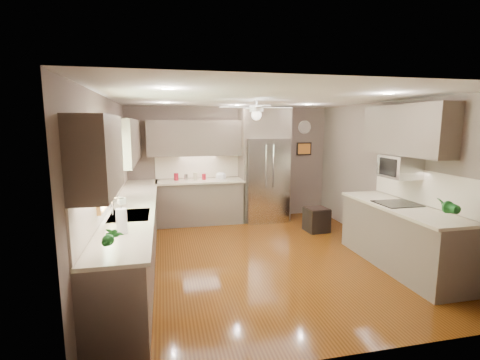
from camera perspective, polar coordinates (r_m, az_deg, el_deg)
name	(u,v)px	position (r m, az deg, el deg)	size (l,w,h in m)	color
floor	(260,257)	(5.74, 3.34, -12.52)	(5.00, 5.00, 0.00)	#452109
ceiling	(262,98)	(5.35, 3.60, 13.24)	(5.00, 5.00, 0.00)	white
wall_back	(230,163)	(7.81, -1.58, 2.76)	(4.50, 4.50, 0.00)	#65564D
wall_front	(341,226)	(3.13, 16.25, -7.24)	(4.50, 4.50, 0.00)	#65564D
wall_left	(108,186)	(5.26, -20.84, -0.94)	(5.00, 5.00, 0.00)	#65564D
wall_right	(389,176)	(6.39, 23.24, 0.61)	(5.00, 5.00, 0.00)	#65564D
canister_a	(176,177)	(7.46, -10.43, 0.52)	(0.09, 0.09, 0.15)	maroon
canister_b	(186,177)	(7.45, -8.84, 0.48)	(0.08, 0.08, 0.13)	silver
canister_c	(195,176)	(7.42, -7.32, 0.63)	(0.10, 0.10, 0.16)	tan
canister_d	(204,177)	(7.50, -5.94, 0.52)	(0.09, 0.09, 0.13)	maroon
soap_bottle	(122,200)	(5.23, -18.87, -3.19)	(0.09, 0.09, 0.20)	white
potted_plant_left	(112,237)	(3.39, -20.30, -8.74)	(0.18, 0.12, 0.33)	#1B6121
potted_plant_right	(447,206)	(4.97, 30.84, -3.73)	(0.20, 0.16, 0.36)	#1B6121
bowl	(221,178)	(7.55, -3.13, 0.37)	(0.23, 0.23, 0.06)	tan
left_run	(133,234)	(5.54, -17.12, -8.40)	(0.65, 4.70, 1.45)	brown
back_run	(200,201)	(7.55, -6.55, -3.42)	(1.85, 0.65, 1.45)	brown
uppers	(207,139)	(5.89, -5.40, 6.72)	(4.50, 4.70, 0.95)	brown
window	(103,169)	(4.72, -21.54, 1.63)	(0.05, 1.12, 0.92)	#BFF2B2
sink	(130,217)	(4.80, -17.68, -5.87)	(0.50, 0.70, 0.32)	silver
refrigerator	(265,167)	(7.66, 4.06, 2.15)	(1.06, 0.75, 2.45)	silver
right_run	(400,235)	(5.74, 24.81, -8.23)	(0.70, 2.20, 1.45)	brown
microwave	(400,167)	(5.80, 24.74, 2.00)	(0.43, 0.55, 0.34)	silver
ceiling_fan	(256,110)	(5.63, 2.72, 11.33)	(1.18, 1.18, 0.32)	white
recessed_lights	(252,100)	(5.72, 2.06, 12.92)	(2.84, 3.14, 0.01)	white
wall_clock	(305,127)	(8.26, 10.55, 8.51)	(0.30, 0.03, 0.30)	white
framed_print	(304,149)	(8.28, 10.46, 5.05)	(0.36, 0.03, 0.30)	black
stool	(316,219)	(7.14, 12.44, -6.35)	(0.45, 0.45, 0.49)	black
paper_towel	(122,221)	(3.99, -18.85, -6.38)	(0.12, 0.12, 0.29)	white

